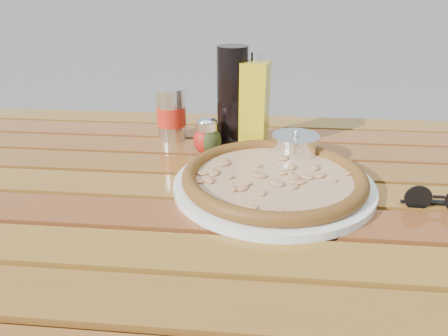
# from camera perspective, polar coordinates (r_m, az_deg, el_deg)

# --- Properties ---
(table) EXTENTS (1.40, 0.90, 0.75)m
(table) POSITION_cam_1_polar(r_m,az_deg,el_deg) (0.83, -0.14, -7.26)
(table) COLOR #341C0B
(table) RESTS_ON ground
(plate) EXTENTS (0.40, 0.40, 0.01)m
(plate) POSITION_cam_1_polar(r_m,az_deg,el_deg) (0.79, 6.48, -2.21)
(plate) COLOR white
(plate) RESTS_ON table
(pizza) EXTENTS (0.39, 0.39, 0.03)m
(pizza) POSITION_cam_1_polar(r_m,az_deg,el_deg) (0.78, 6.53, -1.17)
(pizza) COLOR beige
(pizza) RESTS_ON plate
(pepper_shaker) EXTENTS (0.07, 0.07, 0.08)m
(pepper_shaker) POSITION_cam_1_polar(r_m,az_deg,el_deg) (0.93, -2.39, 4.12)
(pepper_shaker) COLOR red
(pepper_shaker) RESTS_ON table
(oregano_shaker) EXTENTS (0.06, 0.06, 0.08)m
(oregano_shaker) POSITION_cam_1_polar(r_m,az_deg,el_deg) (0.93, -2.00, 4.09)
(oregano_shaker) COLOR #374019
(oregano_shaker) RESTS_ON table
(dark_bottle) EXTENTS (0.08, 0.08, 0.22)m
(dark_bottle) POSITION_cam_1_polar(r_m,az_deg,el_deg) (0.95, 1.08, 9.13)
(dark_bottle) COLOR black
(dark_bottle) RESTS_ON table
(soda_can) EXTENTS (0.09, 0.09, 0.12)m
(soda_can) POSITION_cam_1_polar(r_m,az_deg,el_deg) (1.02, -6.88, 6.98)
(soda_can) COLOR silver
(soda_can) RESTS_ON table
(olive_oil_cruet) EXTENTS (0.06, 0.06, 0.21)m
(olive_oil_cruet) POSITION_cam_1_polar(r_m,az_deg,el_deg) (0.95, 4.01, 8.08)
(olive_oil_cruet) COLOR gold
(olive_oil_cruet) RESTS_ON table
(parmesan_tin) EXTENTS (0.12, 0.12, 0.07)m
(parmesan_tin) POSITION_cam_1_polar(r_m,az_deg,el_deg) (0.90, 9.26, 2.54)
(parmesan_tin) COLOR white
(parmesan_tin) RESTS_ON table
(sunglasses) EXTENTS (0.11, 0.02, 0.04)m
(sunglasses) POSITION_cam_1_polar(r_m,az_deg,el_deg) (0.80, 26.13, -3.73)
(sunglasses) COLOR black
(sunglasses) RESTS_ON table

